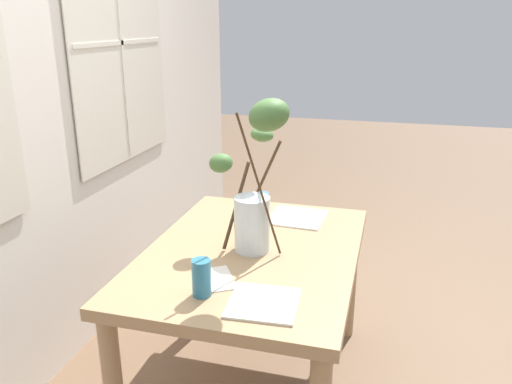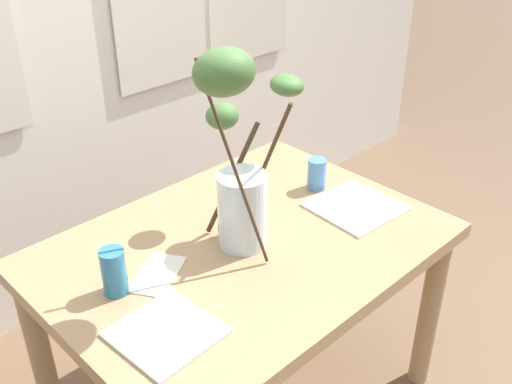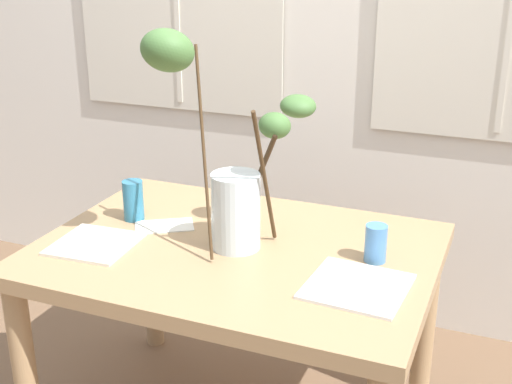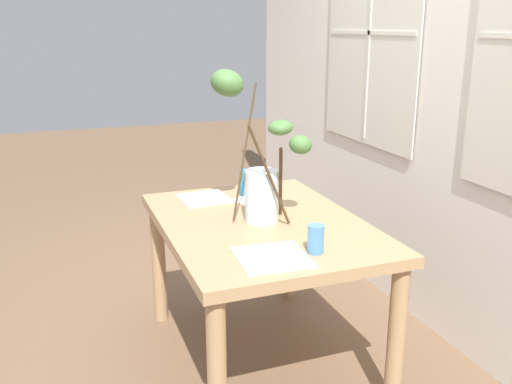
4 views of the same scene
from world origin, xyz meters
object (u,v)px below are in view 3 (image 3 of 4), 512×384
at_px(dining_table, 236,275).
at_px(drinking_glass_blue_left, 133,200).
at_px(plate_square_right, 357,286).
at_px(drinking_glass_blue_right, 376,243).
at_px(plate_square_left, 95,244).
at_px(vase_with_branches, 227,166).

relative_size(dining_table, drinking_glass_blue_left, 8.86).
height_order(dining_table, drinking_glass_blue_left, drinking_glass_blue_left).
bearing_deg(plate_square_right, drinking_glass_blue_right, 87.69).
bearing_deg(drinking_glass_blue_left, plate_square_left, -90.82).
xyz_separation_m(dining_table, drinking_glass_blue_left, (-0.42, 0.07, 0.17)).
relative_size(drinking_glass_blue_left, plate_square_right, 0.52).
height_order(drinking_glass_blue_left, plate_square_right, drinking_glass_blue_left).
distance_m(drinking_glass_blue_right, plate_square_right, 0.19).
distance_m(dining_table, drinking_glass_blue_right, 0.46).
relative_size(drinking_glass_blue_left, drinking_glass_blue_right, 1.21).
distance_m(dining_table, vase_with_branches, 0.37).
distance_m(drinking_glass_blue_right, plate_square_left, 0.88).
height_order(dining_table, vase_with_branches, vase_with_branches).
distance_m(drinking_glass_blue_left, drinking_glass_blue_right, 0.85).
xyz_separation_m(vase_with_branches, plate_square_right, (0.44, -0.11, -0.27)).
bearing_deg(vase_with_branches, drinking_glass_blue_left, 168.00).
bearing_deg(plate_square_right, plate_square_left, -177.20).
height_order(dining_table, plate_square_right, plate_square_right).
bearing_deg(dining_table, plate_square_left, -159.22).
bearing_deg(dining_table, vase_with_branches, -150.63).
bearing_deg(drinking_glass_blue_left, plate_square_right, -12.84).
relative_size(dining_table, drinking_glass_blue_right, 10.68).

